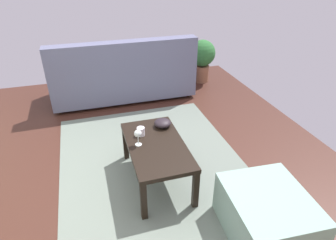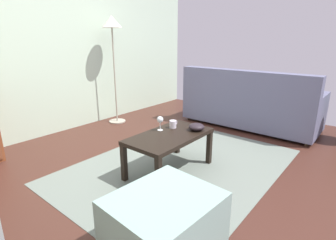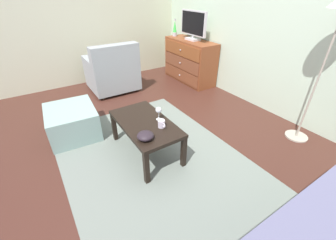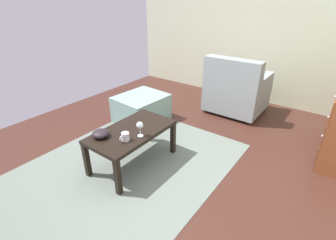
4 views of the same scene
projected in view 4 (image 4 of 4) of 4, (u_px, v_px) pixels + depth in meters
The scene contains 9 objects.
ground_plane at pixel (148, 169), 2.72m from camera, with size 5.90×4.49×0.05m, color #42231B.
wall_plain_left at pixel (252, 24), 4.08m from camera, with size 0.12×4.49×2.52m, color beige.
area_rug at pixel (122, 170), 2.67m from camera, with size 2.60×1.90×0.01m, color slate.
coffee_table at pixel (132, 134), 2.62m from camera, with size 0.94×0.52×0.43m.
wine_glass at pixel (140, 126), 2.43m from camera, with size 0.07×0.07×0.16m.
mug at pixel (125, 137), 2.39m from camera, with size 0.11×0.08×0.08m.
bowl_decorative at pixel (101, 134), 2.45m from camera, with size 0.17×0.17×0.08m, color black.
armchair at pixel (236, 90), 3.85m from camera, with size 0.80×0.84×0.90m.
ottoman at pixel (141, 108), 3.66m from camera, with size 0.70×0.60×0.38m, color #81A299.
Camera 4 is at (1.62, 1.48, 1.69)m, focal length 26.35 mm.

